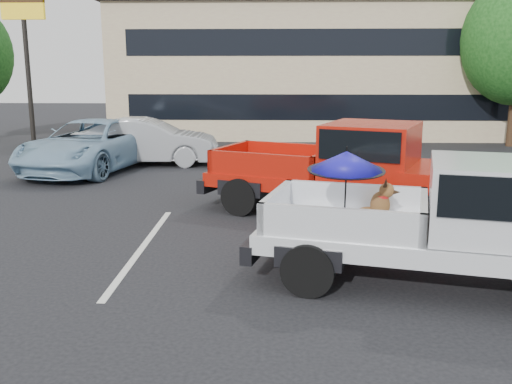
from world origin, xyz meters
TOP-DOWN VIEW (x-y plane):
  - ground at (0.00, 0.00)m, footprint 90.00×90.00m
  - stripe_left at (-3.00, 2.00)m, footprint 0.12×5.00m
  - stripe_right at (3.00, 2.00)m, footprint 0.12×5.00m
  - motel_building at (2.00, 20.99)m, footprint 20.40×8.40m
  - motel_sign at (-10.00, 14.00)m, footprint 1.60×0.22m
  - tree_back at (6.00, 24.00)m, footprint 4.68×4.68m
  - silver_pickup at (2.15, 0.24)m, footprint 6.00×3.30m
  - red_pickup at (1.20, 4.34)m, footprint 6.45×4.30m
  - silver_sedan at (-4.89, 10.95)m, footprint 4.72×1.84m
  - blue_suv at (-6.36, 9.73)m, footprint 3.77×6.10m

SIDE VIEW (x-z plane):
  - ground at x=0.00m, z-range 0.00..0.00m
  - stripe_left at x=-3.00m, z-range 0.00..0.01m
  - stripe_right at x=3.00m, z-range 0.00..0.01m
  - silver_sedan at x=-4.89m, z-range 0.00..1.53m
  - blue_suv at x=-6.36m, z-range 0.00..1.58m
  - silver_pickup at x=2.15m, z-range 0.02..2.08m
  - red_pickup at x=1.20m, z-range 0.09..2.11m
  - motel_building at x=2.00m, z-range 0.06..6.36m
  - tree_back at x=6.00m, z-range 0.86..7.97m
  - motel_sign at x=-10.00m, z-range 1.65..7.65m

